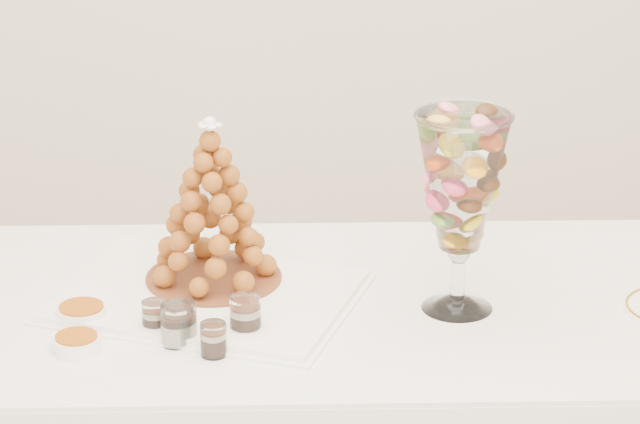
{
  "coord_description": "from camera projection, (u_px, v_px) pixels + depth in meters",
  "views": [
    {
      "loc": [
        -0.07,
        -2.45,
        2.02
      ],
      "look_at": [
        -0.01,
        0.22,
        0.95
      ],
      "focal_mm": 85.0,
      "sensor_mm": 36.0,
      "label": 1
    }
  ],
  "objects": [
    {
      "name": "lace_tray",
      "position": [
        206.0,
        296.0,
        2.93
      ],
      "size": [
        0.65,
        0.56,
        0.02
      ],
      "primitive_type": "cube",
      "rotation": [
        0.0,
        0.0,
        -0.34
      ],
      "color": "white",
      "rests_on": "buffet_table"
    },
    {
      "name": "macaron_vase",
      "position": [
        461.0,
        185.0,
        2.81
      ],
      "size": [
        0.18,
        0.18,
        0.39
      ],
      "color": "white",
      "rests_on": "buffet_table"
    },
    {
      "name": "verrine_a",
      "position": [
        155.0,
        317.0,
        2.79
      ],
      "size": [
        0.05,
        0.05,
        0.06
      ],
      "primitive_type": "cylinder",
      "rotation": [
        0.0,
        0.0,
        -0.17
      ],
      "color": "white",
      "rests_on": "buffet_table"
    },
    {
      "name": "verrine_b",
      "position": [
        181.0,
        323.0,
        2.76
      ],
      "size": [
        0.06,
        0.06,
        0.08
      ],
      "primitive_type": "cylinder",
      "rotation": [
        0.0,
        0.0,
        -0.11
      ],
      "color": "white",
      "rests_on": "buffet_table"
    },
    {
      "name": "verrine_c",
      "position": [
        245.0,
        316.0,
        2.78
      ],
      "size": [
        0.07,
        0.07,
        0.08
      ],
      "primitive_type": "cylinder",
      "rotation": [
        0.0,
        0.0,
        -0.2
      ],
      "color": "white",
      "rests_on": "buffet_table"
    },
    {
      "name": "verrine_d",
      "position": [
        176.0,
        325.0,
        2.75
      ],
      "size": [
        0.07,
        0.07,
        0.08
      ],
      "primitive_type": "cylinder",
      "rotation": [
        0.0,
        0.0,
        0.27
      ],
      "color": "white",
      "rests_on": "buffet_table"
    },
    {
      "name": "verrine_e",
      "position": [
        213.0,
        339.0,
        2.71
      ],
      "size": [
        0.06,
        0.06,
        0.06
      ],
      "primitive_type": "cylinder",
      "rotation": [
        0.0,
        0.0,
        -0.25
      ],
      "color": "white",
      "rests_on": "buffet_table"
    },
    {
      "name": "ramekin_back",
      "position": [
        82.0,
        315.0,
        2.84
      ],
      "size": [
        0.09,
        0.09,
        0.03
      ],
      "primitive_type": "cylinder",
      "color": "white",
      "rests_on": "buffet_table"
    },
    {
      "name": "ramekin_front",
      "position": [
        77.0,
        344.0,
        2.73
      ],
      "size": [
        0.09,
        0.09,
        0.03
      ],
      "primitive_type": "cylinder",
      "color": "white",
      "rests_on": "buffet_table"
    },
    {
      "name": "croquembouche",
      "position": [
        212.0,
        202.0,
        2.93
      ],
      "size": [
        0.27,
        0.27,
        0.33
      ],
      "rotation": [
        0.0,
        0.0,
        -0.02
      ],
      "color": "brown",
      "rests_on": "lace_tray"
    }
  ]
}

